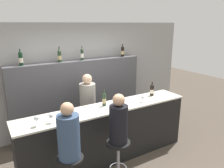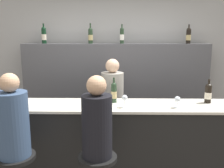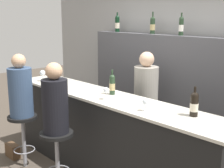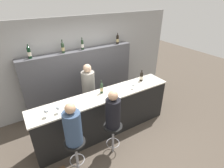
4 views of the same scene
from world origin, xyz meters
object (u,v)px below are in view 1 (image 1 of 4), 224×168
bar_stool_right (118,150)px  bartender (88,112)px  wine_bottle_counter_0 (104,99)px  wine_glass_1 (51,116)px  wine_bottle_backbar_0 (21,59)px  wine_bottle_backbar_1 (59,56)px  wine_glass_3 (143,98)px  wine_bottle_backbar_3 (123,51)px  guest_seated_right (119,122)px  bar_stool_left (70,167)px  guest_seated_left (69,135)px  wine_bottle_backbar_2 (82,54)px  wine_glass_0 (36,118)px  wine_bottle_counter_1 (152,90)px  wine_glass_2 (116,102)px

bar_stool_right → bartender: 1.43m
wine_bottle_counter_0 → wine_glass_1: 1.09m
wine_bottle_backbar_0 → wine_bottle_backbar_1: size_ratio=0.99×
wine_bottle_backbar_0 → wine_glass_3: wine_bottle_backbar_0 is taller
wine_bottle_backbar_3 → guest_seated_right: size_ratio=0.39×
bar_stool_right → guest_seated_right: (0.00, -0.00, 0.52)m
wine_bottle_backbar_0 → wine_glass_1: (0.13, -1.47, -0.71)m
bar_stool_left → guest_seated_left: guest_seated_left is taller
wine_bottle_counter_0 → wine_glass_3: size_ratio=2.32×
bar_stool_left → bartender: bearing=56.3°
wine_bottle_backbar_0 → guest_seated_left: wine_bottle_backbar_0 is taller
wine_bottle_backbar_1 → guest_seated_right: (0.25, -1.98, -0.81)m
bar_stool_left → guest_seated_left: size_ratio=0.88×
wine_bottle_backbar_0 → wine_bottle_backbar_2: bearing=0.0°
wine_bottle_counter_0 → bar_stool_right: bearing=-101.9°
wine_glass_1 → wine_bottle_backbar_2: bearing=51.0°
bar_stool_left → guest_seated_right: bearing=-0.0°
wine_bottle_backbar_2 → wine_glass_0: (-1.40, -1.47, -0.69)m
wine_bottle_counter_1 → bar_stool_left: (-2.15, -0.74, -0.63)m
wine_bottle_counter_1 → wine_glass_2: bearing=-168.0°
wine_bottle_counter_0 → guest_seated_right: guest_seated_right is taller
wine_glass_2 → bar_stool_left: bearing=-154.9°
wine_bottle_backbar_1 → wine_bottle_backbar_2: (0.53, -0.00, 0.00)m
wine_bottle_counter_0 → wine_glass_1: bearing=-168.3°
wine_bottle_backbar_0 → guest_seated_left: size_ratio=0.40×
wine_bottle_backbar_2 → wine_glass_2: size_ratio=2.15×
wine_glass_0 → wine_bottle_counter_1: bearing=5.1°
bartender → guest_seated_right: bearing=-95.1°
wine_glass_0 → wine_glass_2: size_ratio=1.13×
wine_glass_3 → bartender: bartender is taller
bar_stool_left → wine_glass_3: bearing=16.8°
guest_seated_left → bar_stool_right: bearing=0.0°
wine_bottle_backbar_3 → wine_glass_3: wine_bottle_backbar_3 is taller
wine_glass_0 → wine_glass_1: bearing=0.0°
wine_glass_3 → bar_stool_right: 1.20m
wine_bottle_backbar_3 → wine_glass_2: bearing=-127.1°
wine_glass_0 → bartender: (1.25, 0.90, -0.49)m
wine_bottle_backbar_1 → bartender: bearing=-56.2°
wine_glass_0 → bar_stool_left: 0.87m
bar_stool_right → guest_seated_right: guest_seated_right is taller
wine_bottle_counter_0 → guest_seated_left: (-0.98, -0.74, -0.12)m
wine_bottle_backbar_1 → wine_glass_0: bearing=-120.8°
wine_bottle_backbar_2 → guest_seated_left: (-1.10, -1.98, -0.81)m
bar_stool_left → wine_bottle_counter_0: bearing=37.1°
wine_glass_3 → bartender: bearing=130.4°
bar_stool_right → wine_bottle_backbar_2: bearing=82.0°
wine_bottle_backbar_2 → bar_stool_right: size_ratio=0.44×
wine_bottle_counter_0 → bar_stool_left: wine_bottle_counter_0 is taller
wine_bottle_backbar_3 → wine_glass_2: size_ratio=2.11×
wine_glass_2 → bartender: 1.03m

